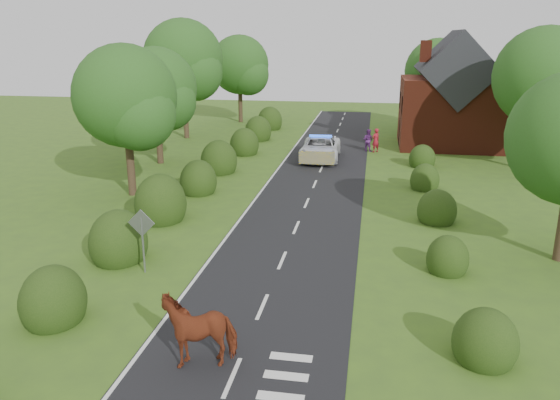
% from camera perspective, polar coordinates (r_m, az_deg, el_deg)
% --- Properties ---
extents(ground, '(120.00, 120.00, 0.00)m').
position_cam_1_polar(ground, '(18.56, -1.86, -11.13)').
color(ground, '#3B5A1F').
extents(road, '(6.00, 70.00, 0.02)m').
position_cam_1_polar(road, '(32.43, 3.45, 1.20)').
color(road, black).
rests_on(road, ground).
extents(road_markings, '(4.96, 70.00, 0.01)m').
position_cam_1_polar(road_markings, '(30.66, 0.05, 0.34)').
color(road_markings, white).
rests_on(road_markings, road).
extents(hedgerow_left, '(2.75, 50.41, 3.00)m').
position_cam_1_polar(hedgerow_left, '(30.51, -9.48, 1.44)').
color(hedgerow_left, '#1E3910').
rests_on(hedgerow_left, ground).
extents(hedgerow_right, '(2.10, 45.78, 2.10)m').
position_cam_1_polar(hedgerow_right, '(28.64, 15.83, -0.40)').
color(hedgerow_right, '#1E3910').
rests_on(hedgerow_right, ground).
extents(tree_left_a, '(5.74, 5.60, 8.38)m').
position_cam_1_polar(tree_left_a, '(31.03, -15.54, 9.96)').
color(tree_left_a, '#332316').
rests_on(tree_left_a, ground).
extents(tree_left_b, '(5.74, 5.60, 8.07)m').
position_cam_1_polar(tree_left_b, '(38.95, -12.55, 10.99)').
color(tree_left_b, '#332316').
rests_on(tree_left_b, ground).
extents(tree_left_c, '(6.97, 6.80, 10.22)m').
position_cam_1_polar(tree_left_c, '(48.67, -9.81, 13.97)').
color(tree_left_c, '#332316').
rests_on(tree_left_c, ground).
extents(tree_left_d, '(6.15, 6.00, 8.89)m').
position_cam_1_polar(tree_left_d, '(57.62, -4.01, 13.67)').
color(tree_left_d, '#332316').
rests_on(tree_left_d, ground).
extents(tree_right_b, '(6.56, 6.40, 9.40)m').
position_cam_1_polar(tree_right_b, '(39.54, 26.30, 11.08)').
color(tree_right_b, '#332316').
rests_on(tree_right_b, ground).
extents(tree_right_c, '(6.15, 6.00, 8.58)m').
position_cam_1_polar(tree_right_c, '(54.34, 16.38, 12.56)').
color(tree_right_c, '#332316').
rests_on(tree_right_c, ground).
extents(road_sign, '(1.06, 0.08, 2.53)m').
position_cam_1_polar(road_sign, '(21.11, -14.23, -3.23)').
color(road_sign, gray).
rests_on(road_sign, ground).
extents(house, '(8.00, 7.40, 9.17)m').
position_cam_1_polar(house, '(46.72, 17.52, 9.97)').
color(house, maroon).
rests_on(house, ground).
extents(cow, '(2.67, 2.05, 1.69)m').
position_cam_1_polar(cow, '(15.66, -8.38, -13.47)').
color(cow, '#622914').
rests_on(cow, ground).
extents(police_van, '(2.82, 6.00, 1.79)m').
position_cam_1_polar(police_van, '(40.20, 4.23, 5.42)').
color(police_van, silver).
rests_on(police_van, ground).
extents(pedestrian_red, '(0.81, 0.78, 1.86)m').
position_cam_1_polar(pedestrian_red, '(43.22, 9.96, 6.16)').
color(pedestrian_red, maroon).
rests_on(pedestrian_red, ground).
extents(pedestrian_purple, '(1.04, 0.94, 1.75)m').
position_cam_1_polar(pedestrian_purple, '(43.50, 9.17, 6.19)').
color(pedestrian_purple, '#612872').
rests_on(pedestrian_purple, ground).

